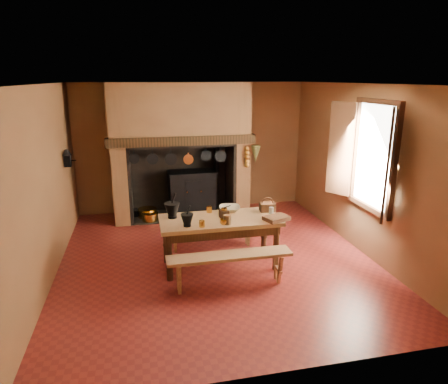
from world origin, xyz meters
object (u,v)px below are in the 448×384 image
mixing_bowl (230,209)px  wicker_basket (267,207)px  work_table (220,226)px  bench_front (230,262)px  coffee_grinder (224,213)px  iron_range (193,191)px

mixing_bowl → wicker_basket: 0.61m
work_table → bench_front: 0.74m
work_table → mixing_bowl: 0.41m
work_table → bench_front: size_ratio=1.04×
bench_front → wicker_basket: size_ratio=6.86×
work_table → coffee_grinder: coffee_grinder is taller
iron_range → bench_front: 3.39m
iron_range → wicker_basket: 2.71m
iron_range → bench_front: size_ratio=0.90×
coffee_grinder → iron_range: bearing=81.2°
bench_front → coffee_grinder: 0.85m
iron_range → work_table: (0.05, -2.71, 0.19)m
coffee_grinder → mixing_bowl: 0.33m
iron_range → coffee_grinder: 2.73m
work_table → iron_range: bearing=91.1°
coffee_grinder → mixing_bowl: (0.15, 0.29, -0.03)m
bench_front → work_table: bearing=90.0°
iron_range → coffee_grinder: (0.12, -2.70, 0.39)m
iron_range → bench_front: iron_range is taller
work_table → wicker_basket: bearing=12.2°
coffee_grinder → mixing_bowl: size_ratio=0.57×
coffee_grinder → wicker_basket: 0.77m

